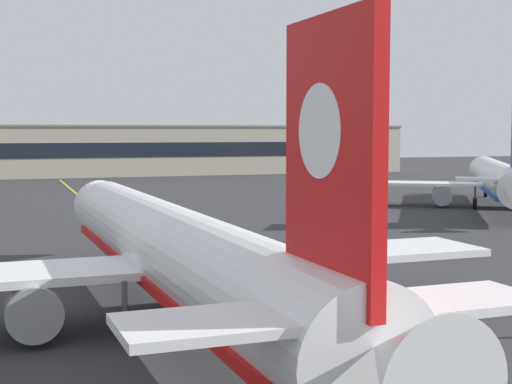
# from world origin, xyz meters

# --- Properties ---
(taxiway_centreline) EXTENTS (1.25, 180.00, 0.01)m
(taxiway_centreline) POSITION_xyz_m (0.00, 30.00, 0.00)
(taxiway_centreline) COLOR yellow
(taxiway_centreline) RESTS_ON ground
(airliner_foreground) EXTENTS (32.13, 41.48, 11.65)m
(airliner_foreground) POSITION_xyz_m (-2.60, 13.71, 3.37)
(airliner_foreground) COLOR white
(airliner_foreground) RESTS_ON ground
(airliner_background) EXTENTS (29.41, 36.54, 11.46)m
(airliner_background) POSITION_xyz_m (43.79, 52.52, 3.32)
(airliner_background) COLOR white
(airliner_background) RESTS_ON ground
(safety_cone_by_nose_gear) EXTENTS (0.44, 0.44, 0.55)m
(safety_cone_by_nose_gear) POSITION_xyz_m (-1.89, 30.09, 0.26)
(safety_cone_by_nose_gear) COLOR orange
(safety_cone_by_nose_gear) RESTS_ON ground
(terminal_building) EXTENTS (151.56, 12.40, 9.92)m
(terminal_building) POSITION_xyz_m (-3.52, 129.53, 4.97)
(terminal_building) COLOR #B2A893
(terminal_building) RESTS_ON ground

